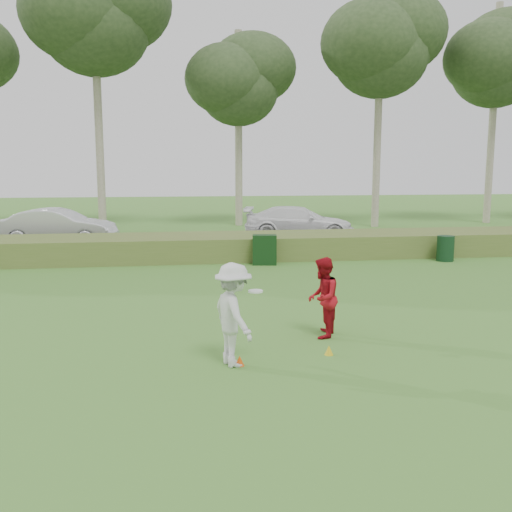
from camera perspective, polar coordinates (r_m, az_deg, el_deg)
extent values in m
plane|color=#387226|center=(11.09, 3.10, -9.84)|extent=(120.00, 120.00, 0.00)
cube|color=#4D6428|center=(22.60, -2.99, 0.97)|extent=(80.00, 3.00, 0.90)
cube|color=#2D2D2D|center=(27.60, -3.99, 1.53)|extent=(80.00, 6.00, 0.06)
cylinder|color=gray|center=(33.77, -15.59, 15.71)|extent=(0.44, 0.44, 15.50)
ellipsoid|color=#2B3F1F|center=(34.47, -15.88, 22.11)|extent=(7.80, 7.80, 6.60)
cylinder|color=gray|center=(35.10, -1.75, 12.47)|extent=(0.44, 0.44, 11.50)
ellipsoid|color=#2B3F1F|center=(35.39, -1.77, 17.12)|extent=(6.24, 6.24, 5.28)
cylinder|color=gray|center=(35.13, 12.15, 14.32)|extent=(0.44, 0.44, 14.00)
ellipsoid|color=#2B3F1F|center=(35.64, 12.34, 19.93)|extent=(7.28, 7.28, 6.16)
cylinder|color=gray|center=(39.72, 22.60, 12.84)|extent=(0.44, 0.44, 13.50)
ellipsoid|color=#2B3F1F|center=(40.13, 22.90, 17.64)|extent=(7.02, 7.02, 5.94)
imported|color=silver|center=(10.28, -2.27, -5.88)|extent=(1.04, 1.37, 1.88)
cylinder|color=white|center=(10.24, -0.05, -3.54)|extent=(0.27, 0.27, 0.03)
imported|color=maroon|center=(12.07, 6.68, -4.15)|extent=(0.92, 1.01, 1.70)
cone|color=#F0520C|center=(10.48, -1.65, -10.42)|extent=(0.17, 0.17, 0.19)
cone|color=gold|center=(11.14, 7.30, -9.32)|extent=(0.17, 0.17, 0.19)
cube|color=black|center=(20.97, 0.86, 0.63)|extent=(0.95, 0.68, 1.10)
cylinder|color=black|center=(22.93, 18.41, 0.73)|extent=(0.75, 0.75, 0.97)
imported|color=silver|center=(27.07, -19.15, 2.75)|extent=(5.26, 2.53, 1.66)
imported|color=white|center=(28.39, 4.32, 3.38)|extent=(5.76, 3.34, 1.57)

